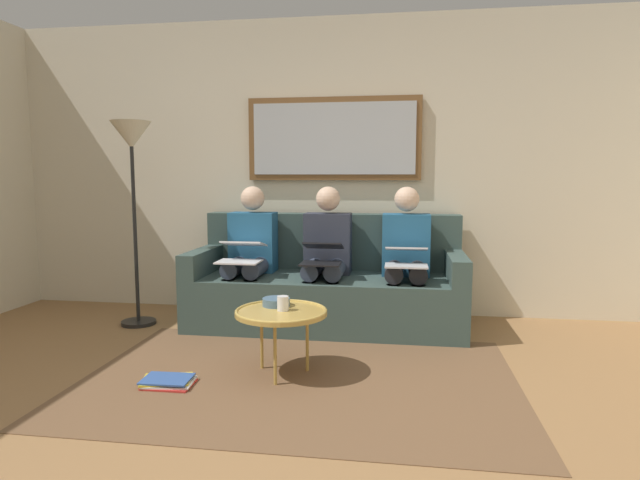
# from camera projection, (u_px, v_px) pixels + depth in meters

# --- Properties ---
(ground_plane) EXTENTS (6.00, 5.20, 0.10)m
(ground_plane) POSITION_uv_depth(u_px,v_px,m) (264.00, 459.00, 2.43)
(ground_plane) COLOR olive
(wall_rear) EXTENTS (6.00, 0.12, 2.60)m
(wall_rear) POSITION_uv_depth(u_px,v_px,m) (335.00, 168.00, 4.82)
(wall_rear) COLOR beige
(wall_rear) RESTS_ON ground_plane
(area_rug) EXTENTS (2.60, 1.80, 0.01)m
(area_rug) POSITION_uv_depth(u_px,v_px,m) (299.00, 378.00, 3.26)
(area_rug) COLOR brown
(area_rug) RESTS_ON ground_plane
(couch) EXTENTS (2.20, 0.90, 0.90)m
(couch) POSITION_uv_depth(u_px,v_px,m) (327.00, 286.00, 4.47)
(couch) COLOR #384C47
(couch) RESTS_ON ground_plane
(framed_mirror) EXTENTS (1.52, 0.05, 0.72)m
(framed_mirror) POSITION_uv_depth(u_px,v_px,m) (334.00, 139.00, 4.70)
(framed_mirror) COLOR brown
(coffee_table) EXTENTS (0.56, 0.56, 0.42)m
(coffee_table) POSITION_uv_depth(u_px,v_px,m) (281.00, 313.00, 3.28)
(coffee_table) COLOR tan
(coffee_table) RESTS_ON ground_plane
(cup) EXTENTS (0.07, 0.07, 0.09)m
(cup) POSITION_uv_depth(u_px,v_px,m) (283.00, 303.00, 3.28)
(cup) COLOR silver
(cup) RESTS_ON coffee_table
(bowl) EXTENTS (0.17, 0.17, 0.05)m
(bowl) POSITION_uv_depth(u_px,v_px,m) (276.00, 302.00, 3.40)
(bowl) COLOR slate
(bowl) RESTS_ON coffee_table
(person_left) EXTENTS (0.38, 0.58, 1.14)m
(person_left) POSITION_uv_depth(u_px,v_px,m) (406.00, 254.00, 4.27)
(person_left) COLOR #235B84
(person_left) RESTS_ON couch
(laptop_silver) EXTENTS (0.31, 0.34, 0.14)m
(laptop_silver) POSITION_uv_depth(u_px,v_px,m) (406.00, 256.00, 4.02)
(laptop_silver) COLOR silver
(person_middle) EXTENTS (0.38, 0.58, 1.14)m
(person_middle) POSITION_uv_depth(u_px,v_px,m) (326.00, 252.00, 4.36)
(person_middle) COLOR #2D3342
(person_middle) RESTS_ON couch
(laptop_black) EXTENTS (0.30, 0.38, 0.16)m
(laptop_black) POSITION_uv_depth(u_px,v_px,m) (322.00, 253.00, 4.13)
(laptop_black) COLOR black
(person_right) EXTENTS (0.38, 0.58, 1.14)m
(person_right) POSITION_uv_depth(u_px,v_px,m) (250.00, 251.00, 4.46)
(person_right) COLOR #235B84
(person_right) RESTS_ON couch
(laptop_white) EXTENTS (0.33, 0.38, 0.16)m
(laptop_white) POSITION_uv_depth(u_px,v_px,m) (242.00, 251.00, 4.22)
(laptop_white) COLOR white
(magazine_stack) EXTENTS (0.33, 0.26, 0.04)m
(magazine_stack) POSITION_uv_depth(u_px,v_px,m) (168.00, 381.00, 3.15)
(magazine_stack) COLOR red
(magazine_stack) RESTS_ON ground_plane
(standing_lamp) EXTENTS (0.32, 0.32, 1.66)m
(standing_lamp) POSITION_uv_depth(u_px,v_px,m) (132.00, 158.00, 4.31)
(standing_lamp) COLOR black
(standing_lamp) RESTS_ON ground_plane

